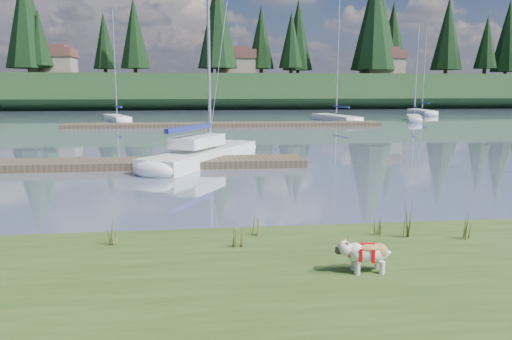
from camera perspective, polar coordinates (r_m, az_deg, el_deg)
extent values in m
plane|color=slate|center=(41.44, -6.27, 4.94)|extent=(200.00, 200.00, 0.00)
cube|color=#193118|center=(84.32, -6.59, 8.86)|extent=(200.00, 20.00, 5.00)
cylinder|color=silver|center=(7.90, 11.50, -10.95)|extent=(0.09, 0.09, 0.19)
cylinder|color=silver|center=(8.07, 11.09, -10.49)|extent=(0.09, 0.09, 0.19)
cylinder|color=silver|center=(8.02, 14.18, -10.74)|extent=(0.09, 0.09, 0.19)
cylinder|color=silver|center=(8.19, 13.71, -10.29)|extent=(0.09, 0.09, 0.19)
ellipsoid|color=silver|center=(7.98, 12.75, -9.24)|extent=(0.64, 0.33, 0.30)
ellipsoid|color=#B27B42|center=(7.95, 12.77, -8.58)|extent=(0.45, 0.31, 0.11)
ellipsoid|color=silver|center=(7.84, 10.06, -8.75)|extent=(0.23, 0.24, 0.22)
cube|color=black|center=(7.82, 9.37, -9.06)|extent=(0.07, 0.11, 0.09)
cube|color=white|center=(21.61, -6.08, 1.49)|extent=(5.21, 7.58, 0.70)
ellipsoid|color=white|center=(25.04, -1.97, 2.62)|extent=(2.47, 2.64, 0.70)
cylinder|color=silver|center=(22.30, -5.50, 18.25)|extent=(0.14, 0.14, 11.64)
cube|color=navy|center=(20.48, -7.64, 4.77)|extent=(1.85, 3.16, 0.20)
cube|color=white|center=(21.14, -6.67, 3.30)|extent=(2.41, 3.04, 0.45)
cube|color=#4C3D2C|center=(20.86, -16.74, 0.67)|extent=(16.00, 2.00, 0.30)
cube|color=#4C3D2C|center=(41.50, -3.50, 5.19)|extent=(26.00, 2.20, 0.30)
cube|color=white|center=(49.67, -15.58, 5.63)|extent=(3.45, 6.22, 0.70)
ellipsoid|color=white|center=(52.66, -16.27, 5.80)|extent=(1.84, 2.03, 0.70)
cylinder|color=silver|center=(49.64, -15.86, 11.82)|extent=(0.12, 0.12, 9.57)
cube|color=navy|center=(48.79, -15.44, 6.97)|extent=(1.04, 2.35, 0.20)
cube|color=white|center=(48.79, 9.16, 5.80)|extent=(3.06, 7.74, 0.70)
ellipsoid|color=white|center=(52.20, 7.31, 6.07)|extent=(2.00, 2.33, 0.70)
cylinder|color=silver|center=(48.83, 9.36, 13.30)|extent=(0.12, 0.12, 11.62)
cube|color=navy|center=(47.82, 9.74, 7.13)|extent=(0.74, 2.99, 0.20)
cube|color=white|center=(50.31, 17.62, 5.58)|extent=(3.01, 5.33, 0.70)
ellipsoid|color=white|center=(52.93, 17.47, 5.76)|extent=(1.58, 1.75, 0.70)
cylinder|color=silver|center=(50.25, 17.88, 10.85)|extent=(0.12, 0.12, 8.10)
cube|color=navy|center=(49.54, 17.73, 6.89)|extent=(0.94, 2.02, 0.20)
cube|color=white|center=(63.21, 18.43, 6.23)|extent=(2.28, 6.82, 0.70)
ellipsoid|color=white|center=(66.39, 17.52, 6.40)|extent=(1.66, 1.98, 0.70)
cylinder|color=silver|center=(63.20, 18.70, 11.27)|extent=(0.12, 0.12, 9.98)
cube|color=navy|center=(62.30, 18.76, 7.26)|extent=(0.51, 2.67, 0.20)
cone|color=#475B23|center=(9.01, -2.60, -7.30)|extent=(0.03, 0.03, 0.46)
cone|color=brown|center=(8.96, -1.86, -7.69)|extent=(0.03, 0.03, 0.37)
cone|color=#475B23|center=(9.03, -2.23, -7.09)|extent=(0.03, 0.03, 0.51)
cone|color=brown|center=(9.01, -1.69, -7.75)|extent=(0.03, 0.03, 0.32)
cone|color=#475B23|center=(8.94, -2.43, -7.58)|extent=(0.03, 0.03, 0.42)
cone|color=#475B23|center=(9.67, -0.18, -6.32)|extent=(0.03, 0.03, 0.40)
cone|color=brown|center=(9.63, 0.53, -6.63)|extent=(0.03, 0.03, 0.32)
cone|color=#475B23|center=(9.70, 0.16, -6.14)|extent=(0.03, 0.03, 0.44)
cone|color=brown|center=(9.68, 0.67, -6.68)|extent=(0.03, 0.03, 0.28)
cone|color=#475B23|center=(9.60, 0.00, -6.55)|extent=(0.03, 0.03, 0.36)
cone|color=#475B23|center=(9.93, 16.59, -5.48)|extent=(0.03, 0.03, 0.67)
cone|color=brown|center=(9.93, 17.31, -5.92)|extent=(0.03, 0.03, 0.54)
cone|color=#475B23|center=(9.97, 16.84, -5.23)|extent=(0.03, 0.03, 0.74)
cone|color=brown|center=(9.98, 17.37, -6.03)|extent=(0.03, 0.03, 0.47)
cone|color=#475B23|center=(9.87, 16.87, -5.77)|extent=(0.03, 0.03, 0.61)
cone|color=#475B23|center=(9.49, -16.57, -6.82)|extent=(0.03, 0.03, 0.46)
cone|color=brown|center=(9.42, -15.97, -7.21)|extent=(0.03, 0.03, 0.37)
cone|color=#475B23|center=(9.50, -16.19, -6.63)|extent=(0.03, 0.03, 0.51)
cone|color=brown|center=(9.46, -15.74, -7.27)|extent=(0.03, 0.03, 0.32)
cone|color=#475B23|center=(9.42, -16.53, -7.09)|extent=(0.03, 0.03, 0.42)
cone|color=#475B23|center=(9.95, 13.30, -6.19)|extent=(0.03, 0.03, 0.37)
cone|color=brown|center=(9.94, 14.03, -6.47)|extent=(0.03, 0.03, 0.30)
cone|color=#475B23|center=(10.00, 13.57, -6.03)|extent=(0.03, 0.03, 0.41)
cone|color=brown|center=(9.99, 14.10, -6.50)|extent=(0.03, 0.03, 0.26)
cone|color=#475B23|center=(9.89, 13.56, -6.41)|extent=(0.03, 0.03, 0.34)
cone|color=#475B23|center=(10.20, 22.57, -5.89)|extent=(0.03, 0.03, 0.51)
cone|color=brown|center=(10.21, 23.29, -6.22)|extent=(0.03, 0.03, 0.41)
cone|color=#475B23|center=(10.25, 22.79, -5.68)|extent=(0.03, 0.03, 0.56)
cone|color=brown|center=(10.26, 23.31, -6.29)|extent=(0.03, 0.03, 0.36)
cone|color=#475B23|center=(10.15, 22.88, -6.13)|extent=(0.03, 0.03, 0.46)
cube|color=#33281C|center=(10.21, -4.49, -8.30)|extent=(60.00, 0.50, 0.14)
cylinder|color=#382619|center=(83.11, -24.43, 10.44)|extent=(0.60, 0.60, 1.80)
cone|color=black|center=(83.71, -24.80, 15.67)|extent=(6.60, 6.60, 15.00)
cylinder|color=#382619|center=(83.92, -13.60, 10.99)|extent=(0.60, 0.60, 1.80)
cone|color=black|center=(84.32, -13.76, 14.96)|extent=(4.84, 4.84, 11.00)
cylinder|color=#382619|center=(77.44, -4.35, 11.37)|extent=(0.60, 0.60, 1.80)
cone|color=black|center=(78.03, -4.42, 16.66)|extent=(6.16, 6.16, 14.00)
cylinder|color=#382619|center=(82.80, 4.01, 11.25)|extent=(0.60, 0.60, 1.80)
cone|color=black|center=(83.11, 4.05, 14.66)|extent=(3.96, 3.96, 9.00)
cylinder|color=#382619|center=(84.28, 13.15, 10.99)|extent=(0.60, 0.60, 1.80)
cone|color=black|center=(84.93, 13.37, 16.46)|extent=(7.04, 7.04, 16.00)
cylinder|color=#382619|center=(92.62, 20.82, 10.47)|extent=(0.60, 0.60, 1.80)
cone|color=black|center=(93.02, 21.06, 14.34)|extent=(5.28, 5.28, 12.00)
cube|color=gray|center=(84.21, -22.06, 10.91)|extent=(6.00, 5.00, 2.80)
cube|color=brown|center=(84.32, -22.15, 12.33)|extent=(6.30, 5.30, 1.40)
cube|color=brown|center=(84.38, -22.19, 12.87)|extent=(4.20, 3.60, 0.70)
cube|color=gray|center=(82.63, -2.39, 11.61)|extent=(6.00, 5.00, 2.80)
cube|color=brown|center=(82.74, -2.40, 13.06)|extent=(6.30, 5.30, 1.40)
cube|color=brown|center=(82.79, -2.40, 13.62)|extent=(4.20, 3.60, 0.70)
cube|color=gray|center=(85.93, 14.22, 11.25)|extent=(6.00, 5.00, 2.80)
cube|color=brown|center=(86.03, 14.27, 12.65)|extent=(6.30, 5.30, 1.40)
cube|color=brown|center=(86.08, 14.30, 13.18)|extent=(4.20, 3.60, 0.70)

